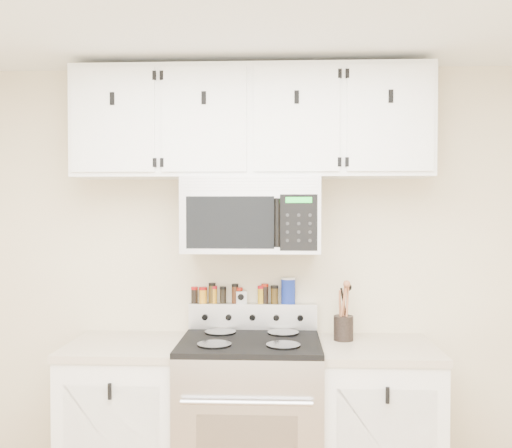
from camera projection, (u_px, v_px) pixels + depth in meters
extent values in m
cube|color=beige|center=(253.00, 278.00, 3.42)|extent=(3.50, 0.01, 2.50)
cube|color=#B7B7BA|center=(250.00, 428.00, 3.12)|extent=(0.76, 0.65, 0.92)
cube|color=black|center=(250.00, 342.00, 3.11)|extent=(0.76, 0.65, 0.03)
cube|color=#B7B7BA|center=(253.00, 316.00, 3.39)|extent=(0.76, 0.08, 0.15)
cylinder|color=black|center=(214.00, 345.00, 2.97)|extent=(0.18, 0.18, 0.01)
cylinder|color=black|center=(283.00, 345.00, 2.95)|extent=(0.18, 0.18, 0.01)
cylinder|color=black|center=(220.00, 332.00, 3.27)|extent=(0.18, 0.18, 0.01)
cylinder|color=black|center=(283.00, 333.00, 3.25)|extent=(0.18, 0.18, 0.01)
cube|color=white|center=(127.00, 428.00, 3.18)|extent=(0.62, 0.60, 0.88)
cube|color=#B7AA8C|center=(127.00, 346.00, 3.17)|extent=(0.64, 0.62, 0.04)
cube|color=white|center=(376.00, 432.00, 3.12)|extent=(0.62, 0.60, 0.88)
cube|color=#B7AA8C|center=(377.00, 349.00, 3.11)|extent=(0.64, 0.62, 0.04)
cube|color=#9E9EA3|center=(252.00, 215.00, 3.23)|extent=(0.76, 0.38, 0.42)
cube|color=#B7B7BA|center=(250.00, 183.00, 3.03)|extent=(0.73, 0.01, 0.08)
cube|color=black|center=(230.00, 223.00, 3.04)|extent=(0.47, 0.01, 0.28)
cube|color=black|center=(299.00, 223.00, 3.02)|extent=(0.20, 0.01, 0.30)
cylinder|color=black|center=(277.00, 223.00, 2.99)|extent=(0.03, 0.03, 0.26)
cube|color=white|center=(252.00, 123.00, 3.24)|extent=(2.00, 0.33, 0.62)
cube|color=white|center=(113.00, 119.00, 3.10)|extent=(0.46, 0.01, 0.57)
cube|color=black|center=(112.00, 99.00, 3.09)|extent=(0.02, 0.01, 0.07)
cube|color=white|center=(204.00, 119.00, 3.08)|extent=(0.46, 0.01, 0.57)
cube|color=black|center=(204.00, 98.00, 3.07)|extent=(0.03, 0.01, 0.07)
cube|color=white|center=(297.00, 118.00, 3.06)|extent=(0.46, 0.01, 0.57)
cube|color=black|center=(297.00, 97.00, 3.05)|extent=(0.03, 0.01, 0.07)
cube|color=white|center=(390.00, 118.00, 3.04)|extent=(0.46, 0.01, 0.57)
cube|color=black|center=(391.00, 96.00, 3.02)|extent=(0.02, 0.01, 0.07)
cylinder|color=black|center=(343.00, 328.00, 3.22)|extent=(0.11, 0.11, 0.14)
cylinder|color=#975837|center=(344.00, 309.00, 3.21)|extent=(0.01, 0.01, 0.26)
cylinder|color=#975837|center=(347.00, 308.00, 3.20)|extent=(0.01, 0.01, 0.28)
cylinder|color=#975837|center=(340.00, 311.00, 3.22)|extent=(0.01, 0.01, 0.24)
cylinder|color=black|center=(345.00, 310.00, 3.23)|extent=(0.01, 0.01, 0.25)
cylinder|color=#975837|center=(342.00, 309.00, 3.19)|extent=(0.01, 0.01, 0.27)
cube|color=silver|center=(241.00, 297.00, 3.39)|extent=(0.07, 0.06, 0.07)
cylinder|color=#162C9A|center=(288.00, 291.00, 3.38)|extent=(0.08, 0.08, 0.15)
cylinder|color=white|center=(288.00, 278.00, 3.38)|extent=(0.09, 0.09, 0.01)
cylinder|color=black|center=(194.00, 296.00, 3.41)|extent=(0.04, 0.04, 0.08)
cylinder|color=#9B0B0C|center=(194.00, 288.00, 3.40)|extent=(0.04, 0.04, 0.02)
cylinder|color=orange|center=(203.00, 296.00, 3.40)|extent=(0.04, 0.04, 0.08)
cylinder|color=#9A0B0C|center=(203.00, 289.00, 3.40)|extent=(0.05, 0.05, 0.02)
cylinder|color=#402D0F|center=(212.00, 294.00, 3.40)|extent=(0.04, 0.04, 0.10)
cylinder|color=black|center=(212.00, 284.00, 3.40)|extent=(0.04, 0.04, 0.02)
cylinder|color=orange|center=(214.00, 296.00, 3.40)|extent=(0.04, 0.04, 0.09)
cylinder|color=#B10D1B|center=(214.00, 287.00, 3.40)|extent=(0.04, 0.04, 0.02)
cylinder|color=black|center=(223.00, 296.00, 3.40)|extent=(0.04, 0.04, 0.08)
cylinder|color=black|center=(223.00, 288.00, 3.40)|extent=(0.04, 0.04, 0.02)
cylinder|color=#41200F|center=(235.00, 295.00, 3.39)|extent=(0.04, 0.04, 0.10)
cylinder|color=black|center=(235.00, 285.00, 3.39)|extent=(0.04, 0.04, 0.02)
cylinder|color=#442610|center=(239.00, 297.00, 3.39)|extent=(0.04, 0.04, 0.08)
cylinder|color=#98170B|center=(239.00, 289.00, 3.39)|extent=(0.04, 0.04, 0.02)
cylinder|color=gold|center=(261.00, 296.00, 3.39)|extent=(0.04, 0.04, 0.09)
cylinder|color=#B30D17|center=(261.00, 287.00, 3.39)|extent=(0.04, 0.04, 0.02)
cylinder|color=black|center=(265.00, 295.00, 3.39)|extent=(0.04, 0.04, 0.10)
cylinder|color=#991C0B|center=(265.00, 285.00, 3.39)|extent=(0.04, 0.04, 0.02)
cylinder|color=#433010|center=(274.00, 296.00, 3.38)|extent=(0.04, 0.04, 0.09)
cylinder|color=black|center=(274.00, 287.00, 3.38)|extent=(0.05, 0.05, 0.02)
cylinder|color=yellow|center=(286.00, 296.00, 3.38)|extent=(0.04, 0.04, 0.09)
cylinder|color=black|center=(286.00, 287.00, 3.38)|extent=(0.04, 0.04, 0.02)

